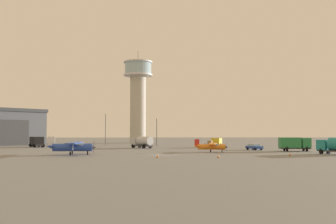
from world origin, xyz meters
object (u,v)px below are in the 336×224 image
object	(u,v)px
car_blue	(254,147)
truck_flatbed_yellow	(214,143)
truck_fuel_tanker_silver	(142,142)
traffic_cone_near_right	(218,156)
light_post_east	(105,126)
traffic_cone_mid_apron	(157,156)
light_post_west	(157,129)
control_tower	(138,93)
truck_box_black	(37,141)
airplane_blue	(72,146)
airplane_orange	(211,146)
traffic_cone_near_left	(290,154)
truck_box_green	(294,143)

from	to	relation	value
car_blue	truck_flatbed_yellow	bearing A→B (deg)	179.68
truck_fuel_tanker_silver	traffic_cone_near_right	xyz separation A→B (m)	(12.43, -34.83, -1.32)
truck_fuel_tanker_silver	light_post_east	world-z (taller)	light_post_east
truck_flatbed_yellow	car_blue	size ratio (longest dim) A/B	1.48
truck_flatbed_yellow	traffic_cone_mid_apron	size ratio (longest dim) A/B	9.52
traffic_cone_mid_apron	light_post_west	bearing A→B (deg)	89.08
control_tower	truck_fuel_tanker_silver	xyz separation A→B (m)	(2.51, -44.53, -16.36)
truck_box_black	car_blue	bearing A→B (deg)	41.92
airplane_blue	traffic_cone_mid_apron	distance (m)	16.69
airplane_orange	light_post_east	bearing A→B (deg)	131.54
truck_box_black	traffic_cone_near_right	distance (m)	57.77
truck_fuel_tanker_silver	light_post_west	world-z (taller)	light_post_west
airplane_orange	truck_box_black	bearing A→B (deg)	159.48
airplane_blue	car_blue	world-z (taller)	airplane_blue
airplane_orange	traffic_cone_near_right	distance (m)	15.81
airplane_orange	truck_flatbed_yellow	size ratio (longest dim) A/B	1.33
light_post_west	traffic_cone_near_left	xyz separation A→B (m)	(21.49, -47.42, -4.55)
light_post_west	truck_fuel_tanker_silver	bearing A→B (deg)	-102.67
truck_fuel_tanker_silver	truck_box_black	size ratio (longest dim) A/B	0.97
light_post_west	traffic_cone_mid_apron	world-z (taller)	light_post_west
truck_box_black	light_post_west	size ratio (longest dim) A/B	0.80
light_post_east	traffic_cone_near_left	size ratio (longest dim) A/B	16.63
traffic_cone_near_right	traffic_cone_mid_apron	bearing A→B (deg)	179.79
control_tower	light_post_west	size ratio (longest dim) A/B	4.16
truck_box_black	airplane_blue	bearing A→B (deg)	-4.36
truck_box_green	car_blue	size ratio (longest dim) A/B	1.45
control_tower	traffic_cone_near_left	size ratio (longest dim) A/B	56.18
traffic_cone_near_left	traffic_cone_near_right	size ratio (longest dim) A/B	1.05
traffic_cone_near_left	traffic_cone_mid_apron	bearing A→B (deg)	-168.78
truck_box_green	light_post_east	size ratio (longest dim) A/B	0.64
light_post_east	light_post_west	bearing A→B (deg)	-29.17
light_post_west	control_tower	bearing A→B (deg)	103.01
truck_fuel_tanker_silver	traffic_cone_near_right	bearing A→B (deg)	159.73
truck_flatbed_yellow	light_post_west	distance (m)	20.08
truck_box_black	control_tower	bearing A→B (deg)	116.84
light_post_west	light_post_east	bearing A→B (deg)	150.83
airplane_blue	light_post_east	world-z (taller)	light_post_east
airplane_orange	truck_box_black	xyz separation A→B (m)	(-41.32, 26.03, 0.40)
truck_box_black	car_blue	world-z (taller)	truck_box_black
truck_box_green	traffic_cone_near_left	world-z (taller)	truck_box_green
airplane_blue	truck_box_green	bearing A→B (deg)	10.77
truck_fuel_tanker_silver	truck_flatbed_yellow	world-z (taller)	truck_fuel_tanker_silver
truck_box_black	traffic_cone_near_left	world-z (taller)	truck_box_black
light_post_east	truck_flatbed_yellow	bearing A→B (deg)	-36.12
light_post_west	truck_flatbed_yellow	bearing A→B (deg)	-42.49
truck_fuel_tanker_silver	traffic_cone_near_right	size ratio (longest dim) A/B	10.90
truck_box_green	airplane_orange	bearing A→B (deg)	-164.68
traffic_cone_near_right	traffic_cone_mid_apron	distance (m)	9.43
control_tower	light_post_east	bearing A→B (deg)	-116.88
truck_fuel_tanker_silver	car_blue	distance (m)	26.89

